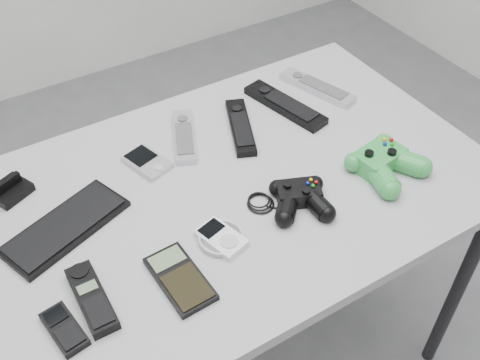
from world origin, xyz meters
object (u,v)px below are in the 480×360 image
pda_keyboard (65,226)px  remote_silver_a (184,136)px  remote_silver_b (317,87)px  calculator (180,278)px  controller_black (300,197)px  cordless_handset (92,298)px  controller_green (385,161)px  pda (147,162)px  mobile_phone (64,329)px  desk (235,204)px  remote_black_a (240,126)px  remote_black_b (285,105)px  mp3_player (221,237)px

pda_keyboard → remote_silver_a: 0.35m
remote_silver_b → calculator: (-0.57, -0.35, -0.00)m
pda_keyboard → controller_black: controller_black is taller
cordless_handset → controller_green: 0.66m
pda → pda_keyboard: bearing=-174.2°
remote_silver_a → calculator: remote_silver_a is taller
pda → remote_silver_b: 0.49m
remote_silver_b → controller_black: controller_black is taller
remote_silver_a → mobile_phone: size_ratio=1.82×
pda_keyboard → calculator: same height
desk → controller_black: 0.17m
desk → remote_black_a: remote_black_a is taller
remote_black_a → remote_silver_a: bearing=-173.8°
remote_black_b → cordless_handset: 0.67m
desk → controller_black: (0.08, -0.12, 0.08)m
remote_silver_a → mp3_player: bearing=-80.6°
controller_green → pda_keyboard: bearing=155.0°
remote_silver_b → pda_keyboard: bearing=171.9°
calculator → mobile_phone: bearing=175.3°
remote_black_a → controller_black: size_ratio=0.95×
mp3_player → remote_silver_b: bearing=18.3°
mobile_phone → controller_black: 0.51m
remote_silver_a → remote_black_a: 0.13m
remote_black_a → remote_silver_b: same height
remote_silver_b → mobile_phone: 0.85m
remote_silver_a → pda: bearing=-138.3°
remote_black_a → mp3_player: (-0.21, -0.27, -0.00)m
controller_green → remote_black_a: bearing=116.1°
remote_silver_b → cordless_handset: 0.78m
controller_green → remote_silver_b: bearing=71.1°
desk → remote_silver_a: remote_silver_a is taller
pda_keyboard → remote_silver_b: bearing=-10.1°
desk → cordless_handset: size_ratio=7.18×
mp3_player → remote_silver_a: bearing=60.2°
remote_silver_b → mp3_player: remote_silver_b is taller
desk → controller_black: controller_black is taller
desk → remote_silver_a: (-0.02, 0.19, 0.07)m
calculator → controller_black: controller_black is taller
pda → mp3_player: size_ratio=1.07×
controller_black → controller_green: size_ratio=1.30×
controller_green → cordless_handset: bearing=171.1°
remote_black_b → cordless_handset: cordless_handset is taller
pda → cordless_handset: cordless_handset is taller
remote_black_a → controller_black: (-0.02, -0.27, 0.01)m
remote_black_b → controller_black: bearing=-132.6°
remote_black_b → calculator: bearing=-157.4°
mobile_phone → cordless_handset: cordless_handset is taller
remote_black_a → controller_green: 0.34m
remote_black_b → mobile_phone: 0.74m
pda → cordless_handset: 0.36m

